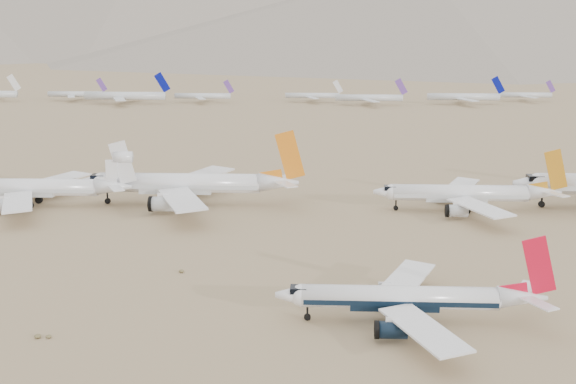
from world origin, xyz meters
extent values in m
plane|color=#88724F|center=(0.00, 0.00, 0.00)|extent=(7000.00, 7000.00, 0.00)
cylinder|color=white|center=(7.16, -6.54, 4.04)|extent=(29.69, 3.51, 3.51)
cube|color=black|center=(7.16, -6.54, 3.60)|extent=(29.10, 3.56, 0.79)
sphere|color=white|center=(-7.69, -6.54, 4.04)|extent=(3.51, 3.51, 3.51)
cube|color=black|center=(-8.21, -6.54, 5.00)|extent=(2.46, 2.28, 0.88)
cone|color=white|center=(25.51, -6.54, 4.30)|extent=(7.42, 3.51, 3.51)
cube|color=white|center=(9.45, -16.95, 3.42)|extent=(11.47, 18.07, 0.55)
cube|color=white|center=(26.95, -9.95, 4.74)|extent=(4.71, 6.16, 0.21)
cylinder|color=black|center=(5.51, -13.84, 1.84)|extent=(4.12, 2.53, 2.53)
cube|color=white|center=(9.45, 3.88, 3.42)|extent=(11.47, 18.07, 0.55)
cube|color=white|center=(26.95, -3.13, 4.74)|extent=(4.71, 6.16, 0.21)
cylinder|color=black|center=(5.51, 0.76, 1.84)|extent=(4.12, 2.53, 2.53)
cube|color=red|center=(27.57, -6.54, 9.42)|extent=(5.63, 0.28, 9.27)
cylinder|color=black|center=(-6.81, -6.54, 0.53)|extent=(1.05, 0.44, 1.05)
cylinder|color=black|center=(8.40, -9.00, 0.74)|extent=(1.47, 0.88, 1.47)
cylinder|color=black|center=(8.40, -4.08, 0.74)|extent=(1.47, 0.88, 1.47)
sphere|color=white|center=(48.78, 67.72, 6.07)|extent=(5.28, 5.28, 5.28)
cube|color=black|center=(47.98, 67.72, 7.52)|extent=(3.69, 3.43, 1.32)
cylinder|color=black|center=(50.10, 67.72, 0.79)|extent=(1.58, 0.66, 1.58)
cylinder|color=white|center=(28.77, 62.81, 4.58)|extent=(32.79, 3.98, 3.98)
cube|color=silver|center=(28.77, 62.81, 4.08)|extent=(32.13, 4.04, 0.90)
sphere|color=white|center=(12.37, 62.81, 4.58)|extent=(3.98, 3.98, 3.98)
cube|color=black|center=(11.78, 62.81, 5.68)|extent=(2.79, 2.59, 1.00)
cone|color=white|center=(49.03, 62.81, 4.88)|extent=(8.20, 3.98, 3.98)
cube|color=white|center=(31.30, 51.26, 3.89)|extent=(12.66, 19.95, 0.62)
cube|color=white|center=(50.63, 59.03, 5.38)|extent=(5.20, 6.80, 0.24)
cylinder|color=silver|center=(26.95, 54.70, 2.09)|extent=(4.55, 2.87, 2.87)
cube|color=white|center=(31.30, 74.37, 3.89)|extent=(12.66, 19.95, 0.62)
cube|color=white|center=(50.63, 66.60, 5.38)|extent=(5.20, 6.80, 0.24)
cylinder|color=silver|center=(26.95, 70.93, 2.09)|extent=(4.55, 2.87, 2.87)
cube|color=orange|center=(51.31, 62.81, 10.56)|extent=(6.21, 0.32, 10.24)
cylinder|color=black|center=(13.37, 62.81, 0.60)|extent=(1.20, 0.50, 1.20)
cylinder|color=black|center=(30.13, 60.02, 0.84)|extent=(1.67, 1.00, 1.67)
cylinder|color=black|center=(30.13, 65.60, 0.84)|extent=(1.67, 1.00, 1.67)
cylinder|color=white|center=(-40.51, 66.01, 5.65)|extent=(40.23, 4.92, 4.92)
cube|color=silver|center=(-40.51, 66.01, 5.04)|extent=(39.43, 4.99, 1.11)
sphere|color=white|center=(-60.63, 66.01, 5.65)|extent=(4.92, 4.92, 4.92)
cube|color=black|center=(-61.37, 66.01, 7.01)|extent=(3.44, 3.20, 1.23)
cone|color=white|center=(-15.65, 66.01, 6.02)|extent=(10.06, 4.92, 4.92)
cube|color=white|center=(-37.41, 51.82, 4.79)|extent=(15.54, 24.49, 0.76)
cube|color=white|center=(-13.69, 61.36, 6.64)|extent=(6.39, 8.35, 0.30)
cylinder|color=silver|center=(-42.75, 56.04, 2.58)|extent=(5.59, 3.54, 3.54)
cube|color=white|center=(-37.41, 80.20, 4.79)|extent=(15.54, 24.49, 0.76)
cube|color=white|center=(-13.69, 70.66, 6.64)|extent=(6.39, 8.35, 0.30)
cylinder|color=silver|center=(-42.75, 75.98, 2.58)|extent=(5.59, 3.54, 3.54)
cube|color=orange|center=(-12.85, 66.01, 13.00)|extent=(7.62, 0.39, 12.56)
cylinder|color=black|center=(-59.40, 66.01, 0.74)|extent=(1.48, 0.61, 1.48)
cylinder|color=black|center=(-38.84, 62.57, 1.03)|extent=(2.07, 1.23, 2.07)
cylinder|color=black|center=(-38.84, 69.45, 1.03)|extent=(2.07, 1.23, 2.07)
cylinder|color=white|center=(-78.58, 62.70, 4.91)|extent=(35.63, 4.27, 4.27)
cube|color=silver|center=(-78.58, 62.70, 4.37)|extent=(34.92, 4.33, 0.96)
cone|color=white|center=(-56.56, 62.70, 5.23)|extent=(8.91, 4.27, 4.27)
cube|color=white|center=(-75.83, 50.17, 4.16)|extent=(13.76, 21.69, 0.66)
cube|color=white|center=(-54.83, 58.60, 5.76)|extent=(5.66, 7.40, 0.26)
cylinder|color=silver|center=(-80.56, 53.92, 2.24)|extent=(4.95, 3.07, 3.07)
cube|color=white|center=(-75.83, 75.23, 4.16)|extent=(13.76, 21.69, 0.66)
cube|color=white|center=(-54.83, 66.80, 5.76)|extent=(5.66, 7.40, 0.26)
cylinder|color=silver|center=(-80.56, 71.49, 2.24)|extent=(4.95, 3.07, 3.07)
cube|color=white|center=(-54.08, 62.70, 11.38)|extent=(6.75, 0.34, 11.13)
cylinder|color=white|center=(-53.84, 62.70, 12.76)|extent=(4.45, 2.76, 2.76)
cylinder|color=black|center=(-77.10, 59.71, 0.90)|extent=(1.79, 1.07, 1.79)
cylinder|color=black|center=(-77.10, 65.69, 0.90)|extent=(1.79, 1.07, 1.79)
cube|color=white|center=(-191.48, 319.70, 11.41)|extent=(8.29, 0.41, 10.44)
cylinder|color=silver|center=(-155.98, 326.21, 4.10)|extent=(34.49, 3.41, 3.41)
cube|color=#653B9A|center=(-139.75, 326.21, 9.87)|extent=(6.87, 0.34, 8.65)
cube|color=silver|center=(-155.98, 317.28, 3.59)|extent=(9.09, 15.88, 0.34)
cube|color=silver|center=(-155.98, 335.13, 3.59)|extent=(9.09, 15.88, 0.34)
cylinder|color=silver|center=(-121.08, 309.64, 4.75)|extent=(47.57, 4.70, 4.70)
cube|color=#040B7F|center=(-98.70, 309.64, 12.70)|extent=(9.47, 0.47, 11.93)
cube|color=silver|center=(-121.08, 297.33, 4.05)|extent=(12.53, 21.90, 0.47)
cube|color=silver|center=(-121.08, 321.96, 4.05)|extent=(12.53, 21.90, 0.47)
cylinder|color=silver|center=(-76.68, 318.61, 4.05)|extent=(33.43, 3.30, 3.30)
cube|color=#653B9A|center=(-60.95, 318.61, 9.64)|extent=(6.66, 0.33, 8.38)
cube|color=silver|center=(-76.68, 309.96, 3.56)|extent=(8.81, 15.39, 0.33)
cube|color=silver|center=(-76.68, 327.26, 3.56)|extent=(8.81, 15.39, 0.33)
cylinder|color=silver|center=(-11.36, 324.90, 4.00)|extent=(32.45, 3.21, 3.21)
cube|color=white|center=(3.91, 324.90, 9.42)|extent=(6.46, 0.32, 8.14)
cube|color=silver|center=(-11.36, 316.50, 3.52)|extent=(8.55, 14.94, 0.32)
cube|color=silver|center=(-11.36, 333.30, 3.52)|extent=(8.55, 14.94, 0.32)
cylinder|color=silver|center=(21.57, 309.00, 4.32)|extent=(38.84, 3.84, 3.84)
cube|color=#653B9A|center=(39.85, 309.00, 10.81)|extent=(7.73, 0.38, 9.74)
cube|color=silver|center=(21.57, 298.95, 3.74)|extent=(10.23, 17.88, 0.38)
cube|color=silver|center=(21.57, 319.05, 3.74)|extent=(10.23, 17.88, 0.38)
cylinder|color=silver|center=(76.81, 316.03, 4.46)|extent=(41.61, 4.11, 4.11)
cube|color=#040B7F|center=(96.39, 316.03, 11.41)|extent=(8.29, 0.41, 10.44)
cube|color=silver|center=(76.81, 305.26, 3.84)|extent=(10.96, 19.15, 0.41)
cube|color=silver|center=(76.81, 326.80, 3.84)|extent=(10.96, 19.15, 0.41)
cylinder|color=silver|center=(117.61, 335.26, 3.95)|extent=(31.27, 3.09, 3.09)
cube|color=#653B9A|center=(132.32, 335.26, 9.17)|extent=(6.23, 0.31, 7.84)
cube|color=silver|center=(117.61, 327.17, 3.48)|extent=(8.24, 14.40, 0.31)
cube|color=silver|center=(117.61, 343.36, 3.48)|extent=(8.24, 14.40, 0.31)
cone|color=slate|center=(150.00, 1100.00, 70.00)|extent=(1260.00, 1260.00, 140.00)
ellipsoid|color=brown|center=(-44.10, -14.90, 0.25)|extent=(0.84, 0.84, 0.46)
ellipsoid|color=brown|center=(-30.40, 14.40, 0.29)|extent=(0.98, 0.98, 0.54)
ellipsoid|color=brown|center=(24.40, 1.60, 0.25)|extent=(0.84, 0.84, 0.46)
ellipsoid|color=brown|center=(38.10, 30.90, 0.29)|extent=(0.98, 0.98, 0.54)
ellipsoid|color=brown|center=(-0.34, 7.89, 0.31)|extent=(1.03, 1.03, 0.56)
ellipsoid|color=brown|center=(-45.67, -14.98, 0.30)|extent=(1.01, 1.01, 0.56)
camera|label=1|loc=(-4.72, -110.12, 43.89)|focal=45.00mm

